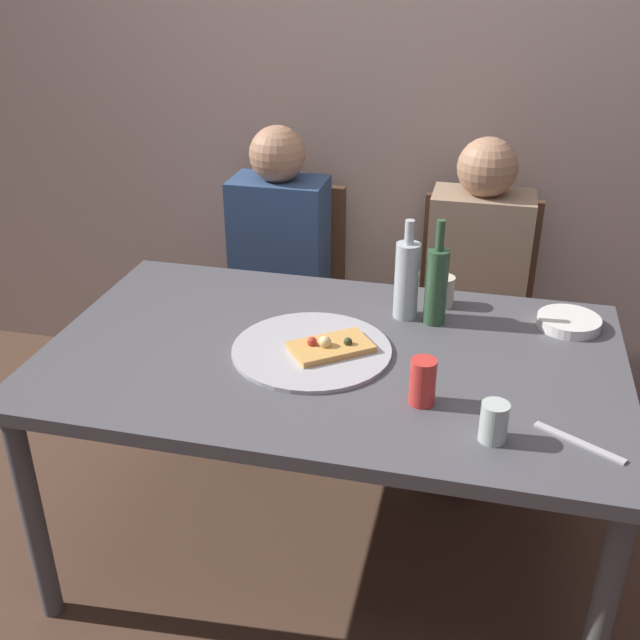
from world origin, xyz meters
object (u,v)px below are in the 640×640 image
(soda_can, at_px, (423,382))
(guest_in_sweater, at_px, (274,270))
(pizza_slice_last, at_px, (331,346))
(chair_left, at_px, (285,284))
(pizza_tray, at_px, (312,350))
(beer_bottle, at_px, (407,279))
(wine_bottle, at_px, (436,284))
(table_knife, at_px, (579,442))
(plate_stack, at_px, (569,322))
(dining_table, at_px, (332,373))
(guest_in_beanie, at_px, (474,289))
(chair_right, at_px, (474,303))
(tumbler_near, at_px, (443,291))
(tumbler_far, at_px, (494,422))

(soda_can, distance_m, guest_in_sweater, 1.16)
(pizza_slice_last, height_order, chair_left, chair_left)
(pizza_tray, relative_size, beer_bottle, 1.45)
(wine_bottle, distance_m, table_knife, 0.67)
(plate_stack, bearing_deg, dining_table, -154.58)
(guest_in_sweater, relative_size, guest_in_beanie, 1.00)
(chair_right, distance_m, guest_in_beanie, 0.20)
(beer_bottle, distance_m, chair_right, 0.74)
(pizza_tray, relative_size, tumbler_near, 4.71)
(pizza_tray, relative_size, table_knife, 2.04)
(guest_in_sweater, bearing_deg, tumbler_far, 128.72)
(tumbler_near, relative_size, tumbler_far, 0.97)
(table_knife, relative_size, guest_in_beanie, 0.19)
(wine_bottle, height_order, chair_left, wine_bottle)
(tumbler_far, distance_m, guest_in_sweater, 1.36)
(wine_bottle, xyz_separation_m, tumbler_far, (0.19, -0.56, -0.08))
(guest_in_sweater, bearing_deg, chair_right, -168.70)
(soda_can, bearing_deg, chair_right, 85.30)
(tumbler_far, relative_size, chair_right, 0.11)
(pizza_tray, distance_m, plate_stack, 0.78)
(pizza_tray, bearing_deg, chair_right, 65.16)
(dining_table, height_order, tumbler_far, tumbler_far)
(beer_bottle, bearing_deg, guest_in_beanie, 67.55)
(soda_can, xyz_separation_m, table_knife, (0.37, -0.09, -0.06))
(wine_bottle, bearing_deg, chair_right, 80.74)
(tumbler_far, relative_size, chair_left, 0.11)
(pizza_slice_last, distance_m, guest_in_beanie, 0.84)
(wine_bottle, height_order, soda_can, wine_bottle)
(beer_bottle, height_order, soda_can, beer_bottle)
(wine_bottle, bearing_deg, beer_bottle, 168.16)
(dining_table, distance_m, soda_can, 0.36)
(chair_left, relative_size, guest_in_sweater, 0.77)
(soda_can, bearing_deg, guest_in_sweater, 125.47)
(tumbler_far, bearing_deg, pizza_slice_last, 146.12)
(dining_table, relative_size, chair_right, 1.79)
(soda_can, bearing_deg, pizza_slice_last, 145.79)
(wine_bottle, bearing_deg, dining_table, -136.23)
(pizza_tray, distance_m, chair_right, 1.02)
(dining_table, xyz_separation_m, guest_in_beanie, (0.36, 0.74, -0.03))
(pizza_tray, xyz_separation_m, tumbler_far, (0.51, -0.30, 0.04))
(pizza_tray, relative_size, tumbler_far, 4.59)
(dining_table, xyz_separation_m, table_knife, (0.65, -0.29, 0.07))
(plate_stack, bearing_deg, chair_left, 151.02)
(soda_can, bearing_deg, tumbler_near, 90.24)
(guest_in_sweater, height_order, guest_in_beanie, same)
(pizza_slice_last, relative_size, wine_bottle, 0.78)
(beer_bottle, height_order, guest_in_beanie, guest_in_beanie)
(pizza_slice_last, xyz_separation_m, plate_stack, (0.65, 0.32, -0.01))
(chair_left, bearing_deg, soda_can, 121.52)
(tumbler_far, xyz_separation_m, chair_right, (-0.09, 1.21, -0.28))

